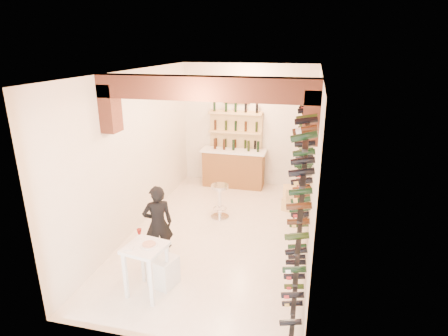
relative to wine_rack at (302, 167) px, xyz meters
name	(u,v)px	position (x,y,z in m)	size (l,w,h in m)	color
ground	(221,233)	(-1.53, 0.00, -1.55)	(6.00, 6.00, 0.00)	white
room_shell	(217,127)	(-1.53, -0.26, 0.70)	(3.52, 6.02, 3.21)	white
wine_rack	(302,167)	(0.00, 0.00, 0.00)	(0.32, 5.70, 2.56)	black
back_counter	(234,167)	(-1.83, 2.65, -1.02)	(1.70, 0.62, 1.29)	brown
back_shelving	(236,142)	(-1.83, 2.89, -0.38)	(1.40, 0.31, 2.73)	#DAB87A
tasting_table	(146,254)	(-2.16, -2.09, -0.88)	(0.65, 0.65, 0.99)	white
white_stool	(164,271)	(-2.00, -1.84, -1.31)	(0.38, 0.38, 0.48)	white
person	(158,224)	(-2.35, -1.20, -0.84)	(0.52, 0.34, 1.41)	black
chrome_barstool	(220,199)	(-1.72, 0.67, -1.10)	(0.40, 0.40, 0.77)	silver
crate_lower	(294,205)	(-0.13, 1.42, -1.40)	(0.50, 0.35, 0.30)	#DBBA78
crate_upper	(295,193)	(-0.13, 1.42, -1.10)	(0.50, 0.34, 0.29)	#DBBA78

